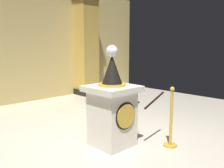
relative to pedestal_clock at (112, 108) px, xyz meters
The scene contains 7 objects.
ground_plane 0.71m from the pedestal_clock, 33.36° to the left, with size 10.02×10.02×0.00m, color beige.
back_wall 4.53m from the pedestal_clock, 87.61° to the left, with size 10.02×0.16×3.62m, color tan.
pedestal_clock is the anchor object (origin of this frame).
stanchion_near 1.07m from the pedestal_clock, 46.84° to the right, with size 0.24×0.24×1.07m.
stanchion_far 0.83m from the pedestal_clock, 47.65° to the left, with size 0.24×0.24×1.05m.
velvet_rope 0.63m from the pedestal_clock, ahead, with size 0.77×0.79×0.22m.
column_right 4.90m from the pedestal_clock, 57.22° to the left, with size 0.80×0.80×3.47m.
Camera 1 is at (-3.13, -3.16, 1.79)m, focal length 39.89 mm.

